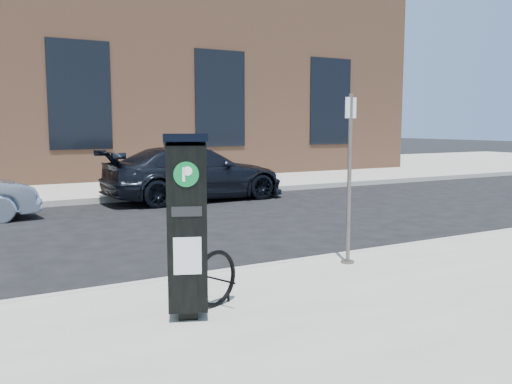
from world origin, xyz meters
TOP-DOWN VIEW (x-y plane):
  - ground at (0.00, 0.00)m, footprint 120.00×120.00m
  - sidewalk_far at (0.00, 14.00)m, footprint 60.00×12.00m
  - curb_near at (0.00, -0.02)m, footprint 60.00×0.12m
  - curb_far at (0.00, 8.02)m, footprint 60.00×0.12m
  - building at (-0.00, 17.00)m, footprint 28.00×10.05m
  - parking_kiosk at (-1.70, -1.42)m, footprint 0.52×0.49m
  - sign_pole at (1.02, -0.50)m, footprint 0.20×0.18m
  - bike_rack at (-1.32, -1.26)m, footprint 0.57×0.27m
  - car_dark at (2.06, 7.40)m, footprint 5.09×2.22m

SIDE VIEW (x-z plane):
  - ground at x=0.00m, z-range 0.00..0.00m
  - sidewalk_far at x=0.00m, z-range 0.00..0.15m
  - curb_near at x=0.00m, z-range -0.01..0.15m
  - curb_far at x=0.00m, z-range -0.01..0.15m
  - bike_rack at x=-1.32m, z-range 0.14..0.74m
  - car_dark at x=2.06m, z-range 0.00..1.46m
  - parking_kiosk at x=-1.70m, z-range 0.17..1.98m
  - sign_pole at x=1.02m, z-range 0.14..2.44m
  - building at x=0.00m, z-range 0.02..8.27m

